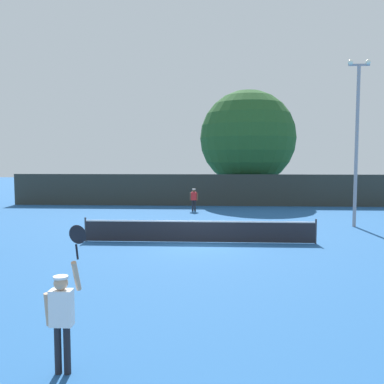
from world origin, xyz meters
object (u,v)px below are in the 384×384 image
large_tree (248,138)px  parked_car_near (230,188)px  player_serving (62,309)px  light_pole (357,134)px  player_receiving (194,198)px  tennis_ball (235,236)px

large_tree → parked_car_near: bearing=104.3°
player_serving → light_pole: 19.40m
light_pole → player_serving: bearing=-122.3°
player_receiving → light_pole: (8.96, -6.12, 4.05)m
player_receiving → tennis_ball: (2.39, -9.29, -0.91)m
large_tree → parked_car_near: size_ratio=2.23×
light_pole → parked_car_near: size_ratio=2.09×
player_serving → tennis_ball: 13.43m
player_serving → parked_car_near: size_ratio=0.61×
player_serving → tennis_ball: size_ratio=37.76×
light_pole → large_tree: 14.01m
tennis_ball → light_pole: size_ratio=0.01×
tennis_ball → player_serving: bearing=-105.6°
light_pole → parked_car_near: 19.63m
light_pole → large_tree: bearing=109.7°
light_pole → large_tree: large_tree is taller
player_receiving → large_tree: 9.36m
player_serving → large_tree: 30.06m
tennis_ball → player_receiving: bearing=104.4°
light_pole → tennis_ball: bearing=-154.2°
player_receiving → parked_car_near: bearing=-103.8°
large_tree → player_receiving: bearing=-121.0°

